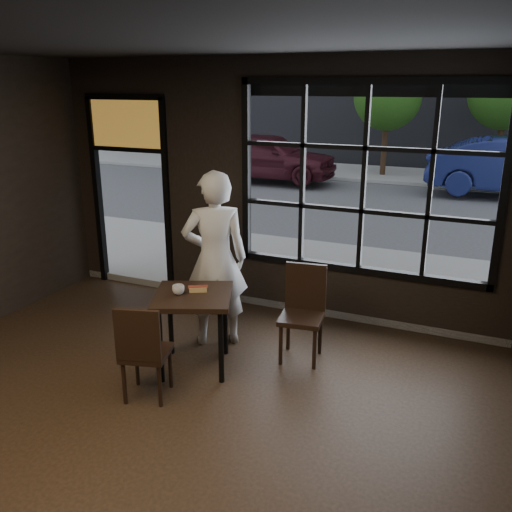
% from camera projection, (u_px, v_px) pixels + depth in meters
% --- Properties ---
extents(floor, '(6.00, 7.00, 0.02)m').
position_uv_depth(floor, '(97.00, 469.00, 4.25)').
color(floor, black).
rests_on(floor, ground).
extents(ceiling, '(6.00, 7.00, 0.02)m').
position_uv_depth(ceiling, '(49.00, 25.00, 3.27)').
color(ceiling, black).
rests_on(ceiling, ground).
extents(window_frame, '(3.06, 0.12, 2.28)m').
position_uv_depth(window_frame, '(364.00, 180.00, 6.29)').
color(window_frame, black).
rests_on(window_frame, ground).
extents(stained_transom, '(1.20, 0.06, 0.70)m').
position_uv_depth(stained_transom, '(127.00, 123.00, 7.38)').
color(stained_transom, orange).
rests_on(stained_transom, ground).
extents(street_asphalt, '(60.00, 41.00, 0.04)m').
position_uv_depth(street_asphalt, '(436.00, 148.00, 25.19)').
color(street_asphalt, '#545456').
rests_on(street_asphalt, ground).
extents(cafe_table, '(1.01, 1.01, 0.84)m').
position_uv_depth(cafe_table, '(194.00, 331.00, 5.63)').
color(cafe_table, black).
rests_on(cafe_table, floor).
extents(chair_near, '(0.52, 0.52, 0.97)m').
position_uv_depth(chair_near, '(146.00, 350.00, 5.09)').
color(chair_near, black).
rests_on(chair_near, floor).
extents(chair_window, '(0.50, 0.50, 1.03)m').
position_uv_depth(chair_window, '(301.00, 315.00, 5.77)').
color(chair_window, black).
rests_on(chair_window, floor).
extents(man, '(0.87, 0.79, 2.00)m').
position_uv_depth(man, '(215.00, 259.00, 6.03)').
color(man, silver).
rests_on(man, floor).
extents(hotdog, '(0.21, 0.16, 0.06)m').
position_uv_depth(hotdog, '(198.00, 289.00, 5.55)').
color(hotdog, tan).
rests_on(hotdog, cafe_table).
extents(cup, '(0.14, 0.14, 0.10)m').
position_uv_depth(cup, '(178.00, 290.00, 5.48)').
color(cup, silver).
rests_on(cup, cafe_table).
extents(maroon_car, '(4.14, 1.71, 1.40)m').
position_uv_depth(maroon_car, '(267.00, 156.00, 16.13)').
color(maroon_car, '#3D131B').
rests_on(maroon_car, street_asphalt).
extents(tree_left, '(2.06, 2.06, 3.51)m').
position_uv_depth(tree_left, '(388.00, 97.00, 16.51)').
color(tree_left, '#332114').
rests_on(tree_left, street_asphalt).
extents(tree_right, '(2.16, 2.16, 3.69)m').
position_uv_depth(tree_right, '(506.00, 93.00, 15.77)').
color(tree_right, '#332114').
rests_on(tree_right, street_asphalt).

